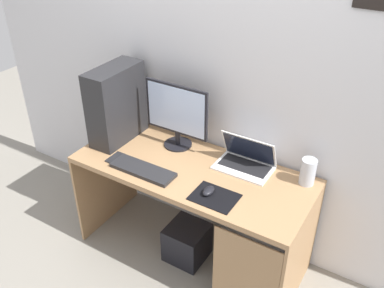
{
  "coord_description": "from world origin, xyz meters",
  "views": [
    {
      "loc": [
        1.13,
        -1.85,
        2.27
      ],
      "look_at": [
        0.0,
        0.0,
        0.91
      ],
      "focal_mm": 39.72,
      "sensor_mm": 36.0,
      "label": 1
    }
  ],
  "objects_px": {
    "monitor": "(177,115)",
    "cell_phone": "(116,158)",
    "pc_tower": "(116,104)",
    "speaker": "(308,172)",
    "subwoofer": "(187,242)",
    "laptop": "(245,161)",
    "mouse_left": "(209,191)",
    "keyboard": "(143,170)"
  },
  "relations": [
    {
      "from": "monitor",
      "to": "cell_phone",
      "type": "distance_m",
      "value": 0.48
    },
    {
      "from": "pc_tower",
      "to": "speaker",
      "type": "bearing_deg",
      "value": 7.5
    },
    {
      "from": "cell_phone",
      "to": "subwoofer",
      "type": "height_order",
      "value": "cell_phone"
    },
    {
      "from": "laptop",
      "to": "cell_phone",
      "type": "relative_size",
      "value": 2.71
    },
    {
      "from": "laptop",
      "to": "mouse_left",
      "type": "distance_m",
      "value": 0.36
    },
    {
      "from": "laptop",
      "to": "mouse_left",
      "type": "bearing_deg",
      "value": -99.76
    },
    {
      "from": "speaker",
      "to": "mouse_left",
      "type": "xyz_separation_m",
      "value": [
        -0.44,
        -0.39,
        -0.06
      ]
    },
    {
      "from": "monitor",
      "to": "mouse_left",
      "type": "relative_size",
      "value": 4.75
    },
    {
      "from": "pc_tower",
      "to": "laptop",
      "type": "relative_size",
      "value": 1.47
    },
    {
      "from": "pc_tower",
      "to": "keyboard",
      "type": "xyz_separation_m",
      "value": [
        0.39,
        -0.24,
        -0.25
      ]
    },
    {
      "from": "laptop",
      "to": "keyboard",
      "type": "xyz_separation_m",
      "value": [
        -0.52,
        -0.38,
        -0.03
      ]
    },
    {
      "from": "pc_tower",
      "to": "speaker",
      "type": "xyz_separation_m",
      "value": [
        1.28,
        0.17,
        -0.18
      ]
    },
    {
      "from": "speaker",
      "to": "keyboard",
      "type": "bearing_deg",
      "value": -155.36
    },
    {
      "from": "pc_tower",
      "to": "monitor",
      "type": "relative_size",
      "value": 1.14
    },
    {
      "from": "monitor",
      "to": "speaker",
      "type": "height_order",
      "value": "monitor"
    },
    {
      "from": "mouse_left",
      "to": "cell_phone",
      "type": "xyz_separation_m",
      "value": [
        -0.69,
        0.0,
        -0.02
      ]
    },
    {
      "from": "pc_tower",
      "to": "mouse_left",
      "type": "bearing_deg",
      "value": -14.88
    },
    {
      "from": "mouse_left",
      "to": "laptop",
      "type": "bearing_deg",
      "value": 80.24
    },
    {
      "from": "monitor",
      "to": "subwoofer",
      "type": "relative_size",
      "value": 1.73
    },
    {
      "from": "laptop",
      "to": "speaker",
      "type": "xyz_separation_m",
      "value": [
        0.38,
        0.04,
        0.04
      ]
    },
    {
      "from": "speaker",
      "to": "cell_phone",
      "type": "bearing_deg",
      "value": -161.04
    },
    {
      "from": "subwoofer",
      "to": "speaker",
      "type": "bearing_deg",
      "value": 22.33
    },
    {
      "from": "pc_tower",
      "to": "cell_phone",
      "type": "relative_size",
      "value": 3.99
    },
    {
      "from": "pc_tower",
      "to": "subwoofer",
      "type": "height_order",
      "value": "pc_tower"
    },
    {
      "from": "monitor",
      "to": "keyboard",
      "type": "relative_size",
      "value": 1.09
    },
    {
      "from": "pc_tower",
      "to": "subwoofer",
      "type": "relative_size",
      "value": 1.97
    },
    {
      "from": "speaker",
      "to": "keyboard",
      "type": "distance_m",
      "value": 0.99
    },
    {
      "from": "speaker",
      "to": "pc_tower",
      "type": "bearing_deg",
      "value": -172.5
    },
    {
      "from": "speaker",
      "to": "mouse_left",
      "type": "distance_m",
      "value": 0.6
    },
    {
      "from": "pc_tower",
      "to": "laptop",
      "type": "bearing_deg",
      "value": 8.45
    },
    {
      "from": "monitor",
      "to": "cell_phone",
      "type": "height_order",
      "value": "monitor"
    },
    {
      "from": "cell_phone",
      "to": "laptop",
      "type": "bearing_deg",
      "value": 25.23
    },
    {
      "from": "monitor",
      "to": "laptop",
      "type": "relative_size",
      "value": 1.3
    },
    {
      "from": "mouse_left",
      "to": "monitor",
      "type": "bearing_deg",
      "value": 141.86
    },
    {
      "from": "keyboard",
      "to": "cell_phone",
      "type": "distance_m",
      "value": 0.24
    },
    {
      "from": "monitor",
      "to": "speaker",
      "type": "bearing_deg",
      "value": 3.14
    },
    {
      "from": "speaker",
      "to": "cell_phone",
      "type": "relative_size",
      "value": 1.27
    },
    {
      "from": "mouse_left",
      "to": "subwoofer",
      "type": "distance_m",
      "value": 0.67
    },
    {
      "from": "mouse_left",
      "to": "keyboard",
      "type": "bearing_deg",
      "value": -177.48
    },
    {
      "from": "cell_phone",
      "to": "speaker",
      "type": "bearing_deg",
      "value": 18.96
    },
    {
      "from": "cell_phone",
      "to": "pc_tower",
      "type": "bearing_deg",
      "value": 123.73
    },
    {
      "from": "laptop",
      "to": "subwoofer",
      "type": "distance_m",
      "value": 0.74
    }
  ]
}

